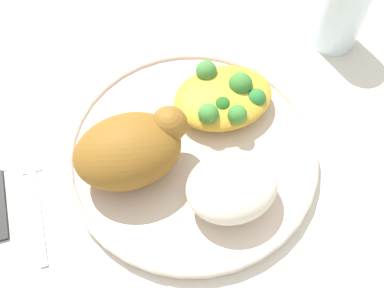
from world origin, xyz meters
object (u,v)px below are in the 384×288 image
(fork, at_px, (35,194))
(rice_pile, at_px, (232,187))
(roasted_chicken, at_px, (132,150))
(plate, at_px, (192,152))
(mac_cheese_with_broccoli, at_px, (224,97))
(water_glass, at_px, (342,13))

(fork, bearing_deg, rice_pile, -20.00)
(roasted_chicken, relative_size, fork, 0.85)
(plate, relative_size, roasted_chicken, 2.30)
(plate, xyz_separation_m, mac_cheese_with_broccoli, (0.05, 0.04, 0.02))
(rice_pile, distance_m, fork, 0.21)
(roasted_chicken, height_order, water_glass, water_glass)
(plate, bearing_deg, rice_pile, -72.44)
(roasted_chicken, relative_size, rice_pile, 1.30)
(mac_cheese_with_broccoli, relative_size, water_glass, 1.18)
(plate, bearing_deg, roasted_chicken, -178.86)
(plate, height_order, mac_cheese_with_broccoli, mac_cheese_with_broccoli)
(fork, xyz_separation_m, water_glass, (0.40, 0.10, 0.05))
(fork, height_order, water_glass, water_glass)
(roasted_chicken, bearing_deg, rice_pile, -36.93)
(roasted_chicken, xyz_separation_m, rice_pile, (0.08, -0.06, -0.01))
(rice_pile, bearing_deg, water_glass, 39.90)
(rice_pile, bearing_deg, fork, 160.00)
(fork, bearing_deg, water_glass, 14.27)
(plate, height_order, fork, plate)
(mac_cheese_with_broccoli, distance_m, water_glass, 0.19)
(mac_cheese_with_broccoli, height_order, water_glass, water_glass)
(rice_pile, height_order, fork, rice_pile)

